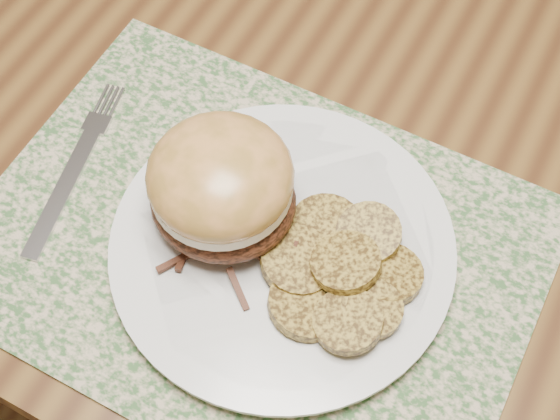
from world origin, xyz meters
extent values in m
plane|color=#55321D|center=(0.00, 0.00, 0.00)|extent=(3.50, 3.50, 0.00)
cube|color=brown|center=(0.00, 0.00, 0.73)|extent=(1.50, 0.90, 0.04)
cube|color=#375D30|center=(-0.14, -0.26, 0.75)|extent=(0.45, 0.33, 0.00)
cylinder|color=silver|center=(-0.11, -0.25, 0.76)|extent=(0.26, 0.26, 0.02)
ellipsoid|color=black|center=(-0.17, -0.25, 0.79)|extent=(0.12, 0.12, 0.05)
cylinder|color=#F0DFC4|center=(-0.17, -0.25, 0.82)|extent=(0.11, 0.11, 0.01)
ellipsoid|color=#BC7D3D|center=(-0.17, -0.25, 0.83)|extent=(0.12, 0.12, 0.06)
cylinder|color=olive|center=(-0.09, -0.22, 0.77)|extent=(0.06, 0.06, 0.01)
cylinder|color=olive|center=(-0.05, -0.21, 0.78)|extent=(0.06, 0.06, 0.02)
cylinder|color=olive|center=(-0.03, -0.24, 0.77)|extent=(0.06, 0.06, 0.02)
cylinder|color=olive|center=(-0.09, -0.26, 0.78)|extent=(0.07, 0.07, 0.02)
cylinder|color=olive|center=(-0.06, -0.25, 0.79)|extent=(0.08, 0.08, 0.02)
cylinder|color=olive|center=(-0.03, -0.27, 0.78)|extent=(0.06, 0.06, 0.01)
cylinder|color=olive|center=(-0.07, -0.29, 0.77)|extent=(0.09, 0.09, 0.02)
cylinder|color=olive|center=(-0.04, -0.29, 0.78)|extent=(0.07, 0.07, 0.02)
cube|color=#B5B5BC|center=(-0.30, -0.29, 0.76)|extent=(0.04, 0.13, 0.00)
cube|color=#B5B5BC|center=(-0.32, -0.21, 0.76)|extent=(0.03, 0.02, 0.00)
camera|label=1|loc=(0.02, -0.50, 1.32)|focal=50.00mm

